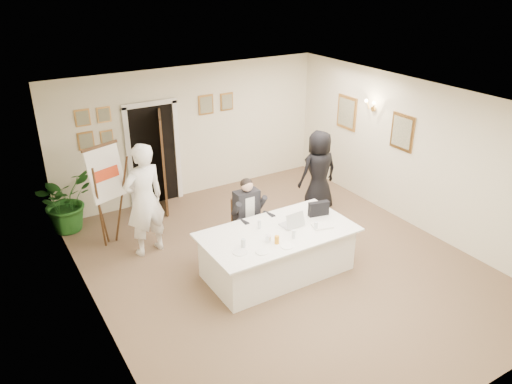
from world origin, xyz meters
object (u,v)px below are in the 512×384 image
at_px(conference_table, 278,252).
at_px(flip_chart, 106,201).
at_px(standing_man, 144,200).
at_px(laptop, 291,217).
at_px(steel_jug, 268,238).
at_px(potted_palm, 65,201).
at_px(paper_stack, 322,226).
at_px(seated_man, 248,215).
at_px(oj_glass, 277,240).
at_px(laptop_bag, 319,209).
at_px(standing_woman, 319,172).

distance_m(conference_table, flip_chart, 3.16).
height_order(flip_chart, standing_man, standing_man).
xyz_separation_m(flip_chart, laptop, (2.38, -2.25, 0.04)).
bearing_deg(steel_jug, potted_palm, 123.10).
distance_m(laptop, steel_jug, 0.67).
bearing_deg(paper_stack, standing_man, 138.89).
relative_size(seated_man, paper_stack, 4.45).
distance_m(potted_palm, steel_jug, 4.22).
relative_size(seated_man, oj_glass, 10.62).
relative_size(potted_palm, paper_stack, 3.86).
bearing_deg(flip_chart, seated_man, -35.45).
bearing_deg(laptop, standing_man, 135.85).
bearing_deg(laptop, steel_jug, -159.32).
relative_size(conference_table, seated_man, 1.80).
bearing_deg(standing_man, potted_palm, -68.42).
bearing_deg(paper_stack, oj_glass, -176.47).
xyz_separation_m(seated_man, standing_man, (-1.54, 0.86, 0.32)).
height_order(standing_man, steel_jug, standing_man).
xyz_separation_m(laptop, oj_glass, (-0.53, -0.38, -0.07)).
relative_size(conference_table, laptop_bag, 6.99).
distance_m(laptop, oj_glass, 0.65).
bearing_deg(standing_man, steel_jug, 112.31).
xyz_separation_m(laptop_bag, oj_glass, (-1.12, -0.42, -0.06)).
relative_size(laptop, laptop_bag, 1.02).
height_order(standing_man, laptop, standing_man).
distance_m(standing_man, laptop_bag, 2.96).
relative_size(laptop, oj_glass, 2.78).
distance_m(seated_man, steel_jug, 1.10).
bearing_deg(flip_chart, laptop_bag, -36.63).
height_order(laptop_bag, paper_stack, laptop_bag).
xyz_separation_m(seated_man, flip_chart, (-2.04, 1.45, 0.18)).
distance_m(conference_table, standing_woman, 2.55).
relative_size(flip_chart, paper_stack, 6.08).
xyz_separation_m(conference_table, steel_jug, (-0.31, -0.19, 0.44)).
distance_m(flip_chart, paper_stack, 3.79).
bearing_deg(standing_woman, paper_stack, 57.28).
bearing_deg(oj_glass, standing_woman, 39.51).
relative_size(standing_man, paper_stack, 6.53).
relative_size(seated_man, standing_woman, 0.81).
distance_m(potted_palm, paper_stack, 4.88).
distance_m(standing_woman, laptop_bag, 1.79).
height_order(standing_woman, laptop, standing_woman).
distance_m(standing_man, steel_jug, 2.31).
relative_size(flip_chart, potted_palm, 1.58).
bearing_deg(seated_man, potted_palm, 141.99).
xyz_separation_m(conference_table, standing_man, (-1.58, 1.74, 0.62)).
height_order(laptop_bag, steel_jug, laptop_bag).
bearing_deg(seated_man, standing_woman, 23.51).
bearing_deg(standing_man, paper_stack, 127.77).
height_order(conference_table, standing_man, standing_man).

